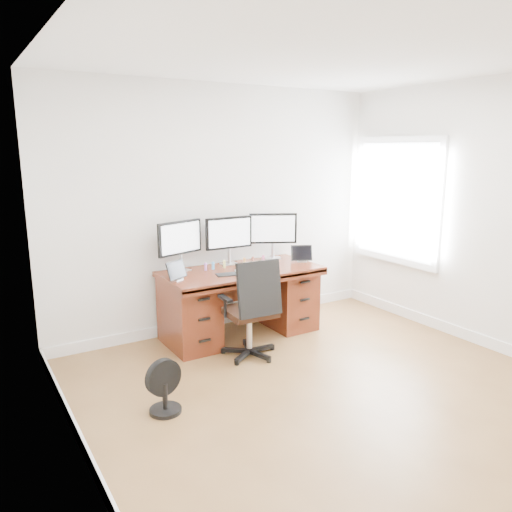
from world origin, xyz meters
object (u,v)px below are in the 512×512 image
desk (240,300)px  monitor_center (229,235)px  office_chair (251,325)px  floor_fan (165,387)px  keyboard (250,271)px

desk → monitor_center: size_ratio=3.09×
desk → monitor_center: (-0.00, 0.24, 0.68)m
desk → office_chair: 0.62m
floor_fan → monitor_center: bearing=34.2°
monitor_center → floor_fan: bearing=-132.4°
office_chair → desk: bearing=73.9°
monitor_center → keyboard: size_ratio=1.85×
desk → office_chair: size_ratio=1.70×
floor_fan → desk: bearing=28.7°
office_chair → keyboard: office_chair is taller
floor_fan → monitor_center: monitor_center is taller
floor_fan → keyboard: bearing=23.7°
desk → floor_fan: size_ratio=3.93×
floor_fan → keyboard: (1.34, 0.96, 0.55)m
desk → office_chair: (-0.20, -0.58, -0.07)m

